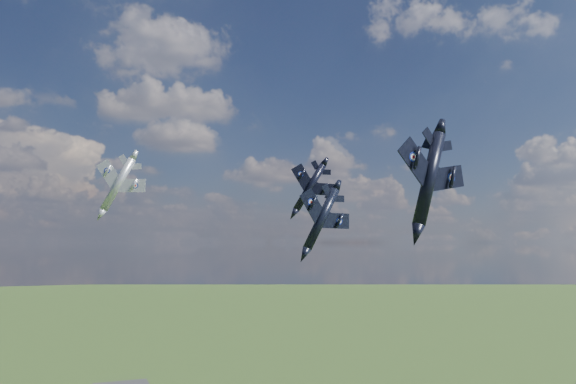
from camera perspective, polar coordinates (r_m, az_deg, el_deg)
name	(u,v)px	position (r m, az deg, el deg)	size (l,w,h in m)	color
jet_lead_navy	(321,219)	(81.66, 3.42, -2.72)	(9.83, 13.71, 2.84)	black
jet_right_navy	(429,178)	(70.78, 14.15, 1.35)	(11.94, 16.65, 3.45)	black
jet_high_navy	(310,187)	(116.82, 2.22, 0.49)	(10.89, 15.19, 3.14)	black
jet_left_silver	(118,184)	(91.87, -16.90, 0.76)	(9.02, 12.57, 2.60)	#B0B4BB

